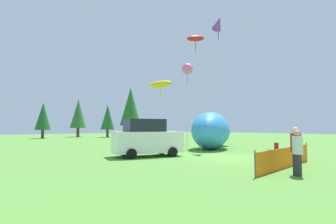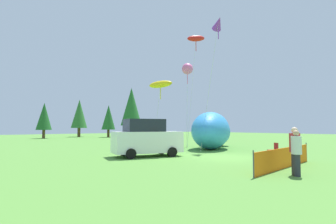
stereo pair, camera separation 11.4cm
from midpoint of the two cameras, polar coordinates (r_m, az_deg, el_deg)
name	(u,v)px [view 1 (the left image)]	position (r m, az deg, el deg)	size (l,w,h in m)	color
ground_plane	(225,157)	(16.34, 12.18, -9.63)	(120.00, 120.00, 0.00)	#548C38
parked_car	(147,138)	(16.46, -4.84, -5.75)	(4.53, 2.89, 2.32)	white
folding_chair	(274,149)	(17.02, 21.95, -7.43)	(0.67, 0.67, 0.89)	maroon
inflatable_cat	(212,132)	(22.96, 9.40, -4.25)	(7.81, 6.32, 3.07)	#338CD8
safety_fence	(286,158)	(13.00, 24.04, -9.09)	(6.25, 0.73, 0.99)	orange
spectator_in_yellow_shirt	(298,151)	(11.02, 26.12, -7.62)	(0.37, 0.37, 1.71)	#2D2D38
spectator_in_red_shirt	(296,149)	(11.25, 25.85, -7.21)	(0.40, 0.40, 1.83)	#2D2D38
kite_yellow_hero	(160,84)	(22.65, -1.80, 6.01)	(1.75, 2.09, 5.94)	silver
kite_purple_delta	(218,24)	(22.53, 10.70, 18.33)	(2.46, 1.53, 10.78)	silver
kite_red_lizard	(196,39)	(27.61, 5.91, 15.54)	(3.67, 2.03, 11.27)	silver
kite_pink_octopus	(187,69)	(22.65, 4.08, 9.31)	(1.61, 1.75, 7.25)	silver
horizon_tree_east	(43,116)	(45.98, -25.62, -0.87)	(2.38, 2.38, 5.68)	brown
horizon_tree_west	(108,117)	(47.53, -13.07, -1.15)	(2.39, 2.39, 5.71)	brown
horizon_tree_mid	(78,114)	(50.73, -19.01, -0.40)	(2.87, 2.87, 6.84)	brown
horizon_tree_northeast	(131,107)	(46.15, -8.23, 1.13)	(3.64, 3.64, 8.68)	brown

